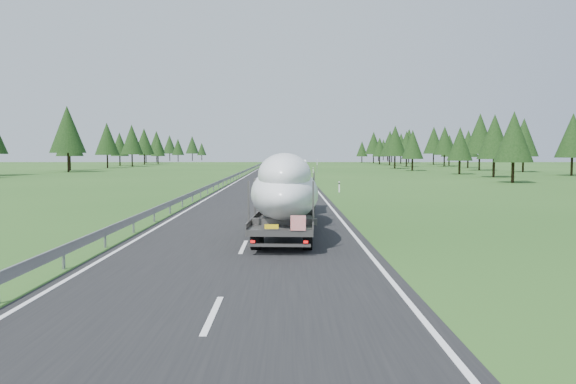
{
  "coord_description": "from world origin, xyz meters",
  "views": [
    {
      "loc": [
        1.64,
        -21.29,
        3.62
      ],
      "look_at": [
        1.72,
        5.24,
        1.77
      ],
      "focal_mm": 35.0,
      "sensor_mm": 36.0,
      "label": 1
    }
  ],
  "objects_px": {
    "distant_car_blue": "(279,159)",
    "boat_truck": "(288,188)",
    "distant_van": "(275,165)",
    "distant_car_dark": "(289,159)",
    "highway_sign": "(317,163)"
  },
  "relations": [
    {
      "from": "distant_van",
      "to": "distant_car_blue",
      "type": "xyz_separation_m",
      "value": [
        -0.55,
        112.15,
        -0.02
      ]
    },
    {
      "from": "highway_sign",
      "to": "distant_car_blue",
      "type": "distance_m",
      "value": 150.31
    },
    {
      "from": "distant_car_dark",
      "to": "boat_truck",
      "type": "bearing_deg",
      "value": -92.22
    },
    {
      "from": "distant_van",
      "to": "distant_car_dark",
      "type": "distance_m",
      "value": 109.93
    },
    {
      "from": "highway_sign",
      "to": "distant_car_dark",
      "type": "relative_size",
      "value": 0.61
    },
    {
      "from": "highway_sign",
      "to": "distant_car_blue",
      "type": "bearing_deg",
      "value": 93.38
    },
    {
      "from": "distant_van",
      "to": "distant_car_blue",
      "type": "relative_size",
      "value": 1.21
    },
    {
      "from": "highway_sign",
      "to": "boat_truck",
      "type": "xyz_separation_m",
      "value": [
        -5.48,
        -74.54,
        0.13
      ]
    },
    {
      "from": "distant_car_dark",
      "to": "distant_car_blue",
      "type": "relative_size",
      "value": 1.05
    },
    {
      "from": "distant_van",
      "to": "distant_car_dark",
      "type": "height_order",
      "value": "distant_car_dark"
    },
    {
      "from": "distant_car_blue",
      "to": "boat_truck",
      "type": "bearing_deg",
      "value": -90.5
    },
    {
      "from": "highway_sign",
      "to": "distant_van",
      "type": "distance_m",
      "value": 38.81
    },
    {
      "from": "distant_van",
      "to": "distant_car_blue",
      "type": "bearing_deg",
      "value": 88.55
    },
    {
      "from": "boat_truck",
      "to": "distant_van",
      "type": "bearing_deg",
      "value": 91.45
    },
    {
      "from": "highway_sign",
      "to": "distant_van",
      "type": "xyz_separation_m",
      "value": [
        -8.32,
        37.89,
        -1.12
      ]
    }
  ]
}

